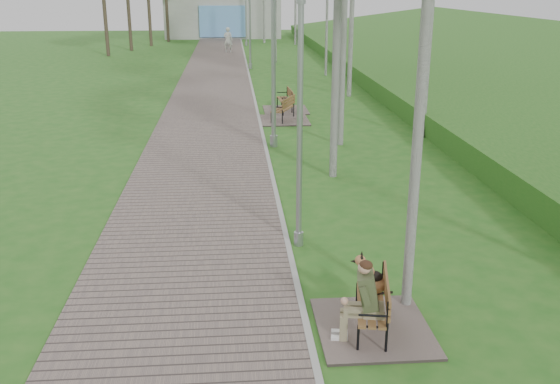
{
  "coord_description": "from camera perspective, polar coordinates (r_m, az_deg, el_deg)",
  "views": [
    {
      "loc": [
        -0.97,
        -6.77,
        4.55
      ],
      "look_at": [
        -0.12,
        3.97,
        0.95
      ],
      "focal_mm": 40.0,
      "sensor_mm": 36.0,
      "label": 1
    }
  ],
  "objects": [
    {
      "name": "ground",
      "position": [
        8.22,
        3.13,
        -15.16
      ],
      "size": [
        120.0,
        120.0,
        0.0
      ],
      "primitive_type": "plane",
      "color": "#235E1A",
      "rests_on": "ground"
    },
    {
      "name": "walkway",
      "position": [
        28.65,
        -6.1,
        9.3
      ],
      "size": [
        3.5,
        67.0,
        0.04
      ],
      "primitive_type": "cube",
      "color": "#655652",
      "rests_on": "ground"
    },
    {
      "name": "kerb",
      "position": [
        28.65,
        -2.56,
        9.39
      ],
      "size": [
        0.1,
        67.0,
        0.05
      ],
      "primitive_type": "cube",
      "color": "#999993",
      "rests_on": "ground"
    },
    {
      "name": "embankment",
      "position": [
        30.1,
        21.32,
        8.56
      ],
      "size": [
        14.0,
        70.0,
        1.6
      ],
      "primitive_type": "cube",
      "color": "#457629",
      "rests_on": "ground"
    },
    {
      "name": "building_north",
      "position": [
        57.81,
        -5.24,
        15.9
      ],
      "size": [
        10.0,
        5.2,
        4.0
      ],
      "color": "#9E9E99",
      "rests_on": "ground"
    },
    {
      "name": "bench_main",
      "position": [
        8.72,
        8.11,
        -10.33
      ],
      "size": [
        1.55,
        1.72,
        1.35
      ],
      "color": "#655652",
      "rests_on": "ground"
    },
    {
      "name": "bench_second",
      "position": [
        21.9,
        0.27,
        7.02
      ],
      "size": [
        1.7,
        1.89,
        1.04
      ],
      "color": "#655652",
      "rests_on": "ground"
    },
    {
      "name": "bench_third",
      "position": [
        23.73,
        0.43,
        7.9
      ],
      "size": [
        1.65,
        1.83,
        1.01
      ],
      "color": "#655652",
      "rests_on": "ground"
    },
    {
      "name": "lamp_post_near",
      "position": [
        10.83,
        1.81,
        5.31
      ],
      "size": [
        0.17,
        0.17,
        4.46
      ],
      "color": "#96989D",
      "rests_on": "ground"
    },
    {
      "name": "lamp_post_second",
      "position": [
        17.94,
        -0.6,
        12.5
      ],
      "size": [
        0.22,
        0.22,
        5.73
      ],
      "color": "#96989D",
      "rests_on": "ground"
    },
    {
      "name": "lamp_post_third",
      "position": [
        35.64,
        -2.77,
        15.06
      ],
      "size": [
        0.2,
        0.2,
        5.19
      ],
      "color": "#96989D",
      "rests_on": "ground"
    },
    {
      "name": "lamp_post_far",
      "position": [
        49.4,
        -3.13,
        16.01
      ],
      "size": [
        0.2,
        0.2,
        5.2
      ],
      "color": "#96989D",
      "rests_on": "ground"
    },
    {
      "name": "pedestrian_near",
      "position": [
        44.45,
        -4.77,
        13.69
      ],
      "size": [
        0.72,
        0.57,
        1.73
      ],
      "primitive_type": "imported",
      "rotation": [
        0.0,
        0.0,
        2.86
      ],
      "color": "white",
      "rests_on": "ground"
    }
  ]
}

